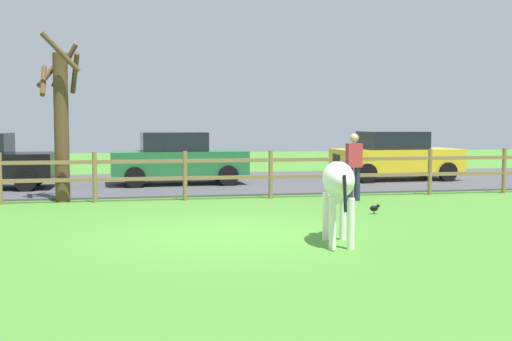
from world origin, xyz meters
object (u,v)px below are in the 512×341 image
zebra (337,185)px  visitor_near_fence (354,164)px  crow_on_grass (375,208)px  bare_tree (61,118)px  parked_car_yellow (395,155)px  parked_car_green (177,158)px

zebra → visitor_near_fence: (2.16, 5.33, -0.02)m
crow_on_grass → visitor_near_fence: visitor_near_fence is taller
bare_tree → crow_on_grass: bearing=-27.7°
crow_on_grass → parked_car_yellow: 7.79m
bare_tree → crow_on_grass: bare_tree is taller
bare_tree → zebra: size_ratio=2.08×
zebra → parked_car_yellow: parked_car_yellow is taller
parked_car_green → crow_on_grass: bearing=-62.6°
zebra → crow_on_grass: bearing=59.2°
parked_car_green → bare_tree: bearing=-131.3°
crow_on_grass → parked_car_yellow: parked_car_yellow is taller
parked_car_yellow → visitor_near_fence: (-3.06, -4.68, 0.06)m
crow_on_grass → visitor_near_fence: 2.45m
bare_tree → parked_car_green: (3.02, 3.44, -1.16)m
parked_car_green → visitor_near_fence: visitor_near_fence is taller
parked_car_green → parked_car_yellow: same height
zebra → crow_on_grass: size_ratio=8.96×
parked_car_yellow → visitor_near_fence: size_ratio=2.47×
crow_on_grass → bare_tree: bearing=152.3°
crow_on_grass → parked_car_green: 7.81m
visitor_near_fence → parked_car_yellow: bearing=56.8°
bare_tree → zebra: bare_tree is taller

